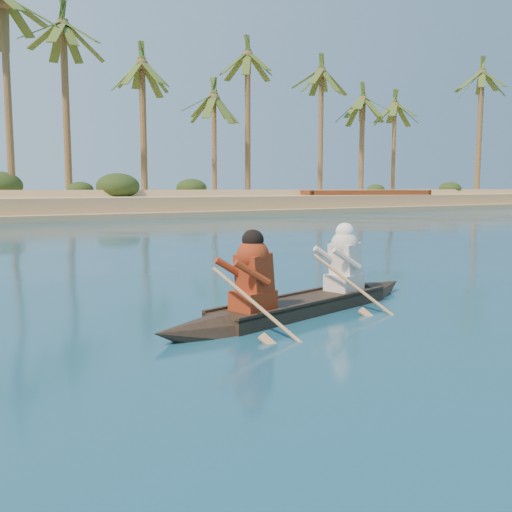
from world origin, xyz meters
TOP-DOWN VIEW (x-y plane):
  - ground at (0.00, 0.00)m, footprint 160.00×160.00m
  - canoe at (-1.23, -4.00)m, footprint 5.49×1.87m
  - barge_right at (29.35, 27.00)m, footprint 12.63×6.47m

SIDE VIEW (x-z plane):
  - ground at x=0.00m, z-range 0.00..0.00m
  - canoe at x=-1.23m, z-range -0.46..1.04m
  - barge_right at x=29.35m, z-range -0.30..1.71m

